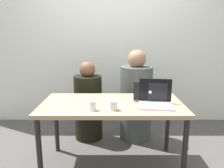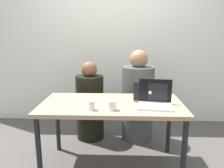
{
  "view_description": "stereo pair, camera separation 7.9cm",
  "coord_description": "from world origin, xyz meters",
  "px_view_note": "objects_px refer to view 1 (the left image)",
  "views": [
    {
      "loc": [
        0.0,
        -2.12,
        1.39
      ],
      "look_at": [
        0.0,
        0.07,
        0.89
      ],
      "focal_mm": 35.0,
      "sensor_mm": 36.0,
      "label": 1
    },
    {
      "loc": [
        0.08,
        -2.12,
        1.39
      ],
      "look_at": [
        0.0,
        0.07,
        0.89
      ],
      "focal_mm": 35.0,
      "sensor_mm": 36.0,
      "label": 2
    }
  ],
  "objects_px": {
    "laptop_front_right": "(155,100)",
    "water_glass_center": "(113,106)",
    "water_glass_left": "(93,106)",
    "laptop_back_right": "(150,96)",
    "person_on_left": "(88,105)",
    "person_on_right": "(136,100)"
  },
  "relations": [
    {
      "from": "laptop_front_right",
      "to": "water_glass_left",
      "type": "height_order",
      "value": "laptop_front_right"
    },
    {
      "from": "laptop_back_right",
      "to": "water_glass_center",
      "type": "relative_size",
      "value": 4.21
    },
    {
      "from": "person_on_left",
      "to": "water_glass_left",
      "type": "xyz_separation_m",
      "value": [
        0.14,
        -0.89,
        0.28
      ]
    },
    {
      "from": "laptop_front_right",
      "to": "laptop_back_right",
      "type": "bearing_deg",
      "value": 107.34
    },
    {
      "from": "person_on_left",
      "to": "water_glass_left",
      "type": "bearing_deg",
      "value": 104.3
    },
    {
      "from": "water_glass_center",
      "to": "water_glass_left",
      "type": "height_order",
      "value": "same"
    },
    {
      "from": "laptop_front_right",
      "to": "water_glass_left",
      "type": "relative_size",
      "value": 4.0
    },
    {
      "from": "water_glass_left",
      "to": "laptop_back_right",
      "type": "bearing_deg",
      "value": 28.03
    },
    {
      "from": "water_glass_left",
      "to": "laptop_front_right",
      "type": "bearing_deg",
      "value": 13.94
    },
    {
      "from": "water_glass_center",
      "to": "water_glass_left",
      "type": "distance_m",
      "value": 0.19
    },
    {
      "from": "person_on_right",
      "to": "water_glass_center",
      "type": "bearing_deg",
      "value": 82.58
    },
    {
      "from": "person_on_left",
      "to": "laptop_front_right",
      "type": "xyz_separation_m",
      "value": [
        0.75,
        -0.74,
        0.3
      ]
    },
    {
      "from": "person_on_left",
      "to": "laptop_back_right",
      "type": "height_order",
      "value": "person_on_left"
    },
    {
      "from": "laptop_front_right",
      "to": "water_glass_center",
      "type": "bearing_deg",
      "value": -154.22
    },
    {
      "from": "person_on_right",
      "to": "laptop_front_right",
      "type": "bearing_deg",
      "value": 110.0
    },
    {
      "from": "water_glass_center",
      "to": "water_glass_left",
      "type": "bearing_deg",
      "value": -177.73
    },
    {
      "from": "person_on_right",
      "to": "laptop_back_right",
      "type": "xyz_separation_m",
      "value": [
        0.08,
        -0.59,
        0.22
      ]
    },
    {
      "from": "laptop_back_right",
      "to": "water_glass_center",
      "type": "height_order",
      "value": "laptop_back_right"
    },
    {
      "from": "water_glass_left",
      "to": "person_on_right",
      "type": "bearing_deg",
      "value": 60.94
    },
    {
      "from": "person_on_left",
      "to": "laptop_front_right",
      "type": "bearing_deg",
      "value": 140.35
    },
    {
      "from": "laptop_back_right",
      "to": "water_glass_center",
      "type": "distance_m",
      "value": 0.49
    },
    {
      "from": "person_on_right",
      "to": "laptop_front_right",
      "type": "relative_size",
      "value": 3.42
    }
  ]
}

